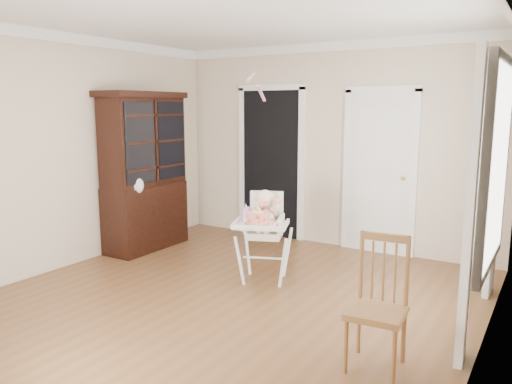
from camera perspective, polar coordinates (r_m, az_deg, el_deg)
The scene contains 16 objects.
floor at distance 4.94m, azimuth -3.82°, elevation -12.54°, with size 5.00×5.00×0.00m, color brown.
ceiling at distance 4.65m, azimuth -4.21°, elevation 19.96°, with size 5.00×5.00×0.00m, color white.
wall_back at distance 6.79m, azimuth 8.41°, elevation 5.20°, with size 4.50×4.50×0.00m, color beige.
wall_left at distance 6.19m, azimuth -21.26°, elevation 4.22°, with size 5.00×5.00×0.00m, color beige.
wall_right at distance 3.78m, azimuth 24.96°, elevation 0.89°, with size 5.00×5.00×0.00m, color beige.
crown_molding at distance 4.64m, azimuth -4.20°, elevation 19.23°, with size 4.50×5.00×0.12m, color white, non-canonical shape.
doorway at distance 7.20m, azimuth 1.71°, elevation 3.62°, with size 1.06×0.05×2.22m.
closet_door at distance 6.56m, azimuth 13.89°, elevation 2.01°, with size 0.96×0.09×2.13m.
window_right at distance 4.58m, azimuth 25.23°, elevation 1.47°, with size 0.13×1.84×2.30m.
high_chair at distance 5.36m, azimuth 0.95°, elevation -3.93°, with size 0.77×0.85×0.98m.
baby at distance 5.35m, azimuth 1.01°, elevation -2.26°, with size 0.33×0.25×0.46m.
cake at distance 5.11m, azimuth 0.15°, elevation -3.00°, with size 0.28×0.28×0.13m.
sippy_cup at distance 5.24m, azimuth -1.17°, elevation -2.48°, with size 0.08×0.08×0.19m.
china_cabinet at distance 6.71m, azimuth -12.64°, elevation 2.30°, with size 0.54×1.22×2.06m.
dining_chair at distance 3.78m, azimuth 13.73°, elevation -12.69°, with size 0.42×0.42×0.96m.
streamer at distance 5.97m, azimuth -0.50°, elevation 13.06°, with size 0.03×0.50×0.02m, color pink, non-canonical shape.
Camera 1 is at (2.67, -3.72, 1.87)m, focal length 35.00 mm.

